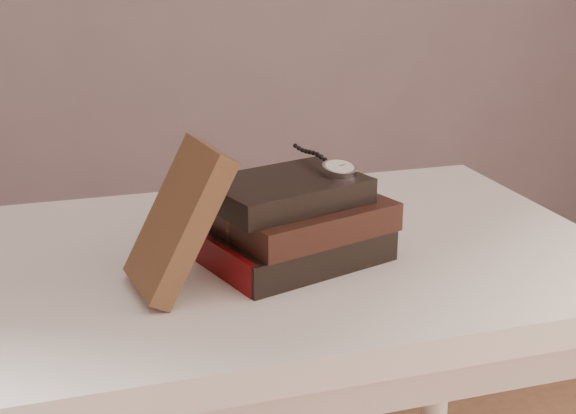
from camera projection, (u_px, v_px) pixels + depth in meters
name	position (u px, v px, depth m)	size (l,w,h in m)	color
table	(246.00, 312.00, 1.08)	(1.00, 0.60, 0.75)	white
book_stack	(296.00, 223.00, 1.01)	(0.26, 0.21, 0.11)	black
journal	(179.00, 219.00, 0.91)	(0.03, 0.12, 0.19)	#452B1A
pocket_watch	(336.00, 167.00, 1.01)	(0.06, 0.15, 0.02)	silver
eyeglasses	(214.00, 210.00, 1.02)	(0.12, 0.13, 0.04)	silver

